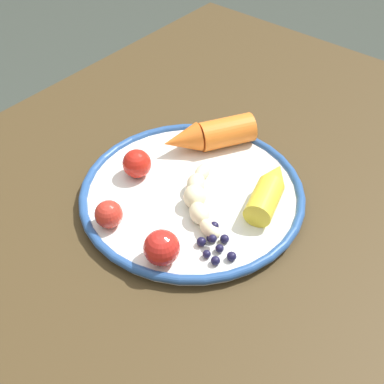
{
  "coord_description": "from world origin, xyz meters",
  "views": [
    {
      "loc": [
        -0.36,
        -0.35,
        1.23
      ],
      "look_at": [
        0.03,
        -0.03,
        0.75
      ],
      "focal_mm": 47.43,
      "sensor_mm": 36.0,
      "label": 1
    }
  ],
  "objects_px": {
    "plate": "(192,194)",
    "tomato_near": "(162,248)",
    "carrot_orange": "(207,135)",
    "tomato_mid": "(137,164)",
    "blueberry_pile": "(215,244)",
    "dining_table": "(165,248)",
    "banana": "(199,198)",
    "carrot_yellow": "(269,190)",
    "tomato_far": "(109,214)"
  },
  "relations": [
    {
      "from": "plate",
      "to": "tomato_near",
      "type": "relative_size",
      "value": 7.06
    },
    {
      "from": "tomato_near",
      "to": "carrot_orange",
      "type": "bearing_deg",
      "value": 24.51
    },
    {
      "from": "carrot_orange",
      "to": "plate",
      "type": "bearing_deg",
      "value": -153.29
    },
    {
      "from": "carrot_orange",
      "to": "tomato_mid",
      "type": "relative_size",
      "value": 3.43
    },
    {
      "from": "blueberry_pile",
      "to": "tomato_near",
      "type": "relative_size",
      "value": 1.24
    },
    {
      "from": "tomato_near",
      "to": "tomato_mid",
      "type": "distance_m",
      "value": 0.16
    },
    {
      "from": "dining_table",
      "to": "banana",
      "type": "bearing_deg",
      "value": -72.16
    },
    {
      "from": "carrot_yellow",
      "to": "tomato_near",
      "type": "xyz_separation_m",
      "value": [
        -0.17,
        0.04,
        0.0
      ]
    },
    {
      "from": "dining_table",
      "to": "carrot_orange",
      "type": "distance_m",
      "value": 0.18
    },
    {
      "from": "plate",
      "to": "carrot_orange",
      "type": "bearing_deg",
      "value": 26.71
    },
    {
      "from": "carrot_yellow",
      "to": "plate",
      "type": "bearing_deg",
      "value": 121.07
    },
    {
      "from": "plate",
      "to": "blueberry_pile",
      "type": "distance_m",
      "value": 0.1
    },
    {
      "from": "plate",
      "to": "banana",
      "type": "height_order",
      "value": "banana"
    },
    {
      "from": "dining_table",
      "to": "carrot_orange",
      "type": "relative_size",
      "value": 8.04
    },
    {
      "from": "plate",
      "to": "dining_table",
      "type": "bearing_deg",
      "value": 136.16
    },
    {
      "from": "dining_table",
      "to": "blueberry_pile",
      "type": "distance_m",
      "value": 0.17
    },
    {
      "from": "plate",
      "to": "blueberry_pile",
      "type": "xyz_separation_m",
      "value": [
        -0.06,
        -0.09,
        0.01
      ]
    },
    {
      "from": "plate",
      "to": "tomato_mid",
      "type": "relative_size",
      "value": 7.6
    },
    {
      "from": "plate",
      "to": "tomato_far",
      "type": "relative_size",
      "value": 8.56
    },
    {
      "from": "carrot_yellow",
      "to": "tomato_mid",
      "type": "relative_size",
      "value": 2.81
    },
    {
      "from": "dining_table",
      "to": "tomato_far",
      "type": "distance_m",
      "value": 0.16
    },
    {
      "from": "carrot_yellow",
      "to": "tomato_far",
      "type": "distance_m",
      "value": 0.21
    },
    {
      "from": "dining_table",
      "to": "carrot_yellow",
      "type": "height_order",
      "value": "carrot_yellow"
    },
    {
      "from": "banana",
      "to": "carrot_yellow",
      "type": "distance_m",
      "value": 0.09
    },
    {
      "from": "dining_table",
      "to": "tomato_near",
      "type": "distance_m",
      "value": 0.18
    },
    {
      "from": "banana",
      "to": "tomato_mid",
      "type": "relative_size",
      "value": 2.73
    },
    {
      "from": "carrot_yellow",
      "to": "carrot_orange",
      "type": "bearing_deg",
      "value": 73.89
    },
    {
      "from": "dining_table",
      "to": "tomato_near",
      "type": "xyz_separation_m",
      "value": [
        -0.08,
        -0.08,
        0.13
      ]
    },
    {
      "from": "dining_table",
      "to": "banana",
      "type": "xyz_separation_m",
      "value": [
        0.02,
        -0.05,
        0.13
      ]
    },
    {
      "from": "dining_table",
      "to": "tomato_mid",
      "type": "height_order",
      "value": "tomato_mid"
    },
    {
      "from": "banana",
      "to": "tomato_mid",
      "type": "xyz_separation_m",
      "value": [
        -0.01,
        0.1,
        0.01
      ]
    },
    {
      "from": "tomato_near",
      "to": "blueberry_pile",
      "type": "bearing_deg",
      "value": -35.13
    },
    {
      "from": "plate",
      "to": "carrot_yellow",
      "type": "height_order",
      "value": "carrot_yellow"
    },
    {
      "from": "carrot_yellow",
      "to": "tomato_mid",
      "type": "height_order",
      "value": "tomato_mid"
    },
    {
      "from": "banana",
      "to": "blueberry_pile",
      "type": "height_order",
      "value": "banana"
    },
    {
      "from": "tomato_far",
      "to": "tomato_near",
      "type": "bearing_deg",
      "value": -90.43
    },
    {
      "from": "carrot_orange",
      "to": "tomato_mid",
      "type": "xyz_separation_m",
      "value": [
        -0.11,
        0.04,
        -0.0
      ]
    },
    {
      "from": "plate",
      "to": "carrot_yellow",
      "type": "bearing_deg",
      "value": -58.93
    },
    {
      "from": "tomato_far",
      "to": "carrot_yellow",
      "type": "bearing_deg",
      "value": -38.37
    },
    {
      "from": "plate",
      "to": "tomato_mid",
      "type": "distance_m",
      "value": 0.09
    },
    {
      "from": "tomato_near",
      "to": "tomato_mid",
      "type": "bearing_deg",
      "value": 54.52
    },
    {
      "from": "banana",
      "to": "blueberry_pile",
      "type": "xyz_separation_m",
      "value": [
        -0.05,
        -0.06,
        -0.0
      ]
    },
    {
      "from": "tomato_far",
      "to": "blueberry_pile",
      "type": "bearing_deg",
      "value": -67.34
    },
    {
      "from": "plate",
      "to": "tomato_far",
      "type": "distance_m",
      "value": 0.12
    },
    {
      "from": "plate",
      "to": "banana",
      "type": "relative_size",
      "value": 2.79
    },
    {
      "from": "carrot_orange",
      "to": "tomato_near",
      "type": "relative_size",
      "value": 3.18
    },
    {
      "from": "blueberry_pile",
      "to": "tomato_near",
      "type": "bearing_deg",
      "value": 144.87
    },
    {
      "from": "tomato_mid",
      "to": "tomato_far",
      "type": "bearing_deg",
      "value": -156.86
    },
    {
      "from": "blueberry_pile",
      "to": "tomato_far",
      "type": "bearing_deg",
      "value": 112.66
    },
    {
      "from": "tomato_mid",
      "to": "tomato_far",
      "type": "distance_m",
      "value": 0.1
    }
  ]
}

